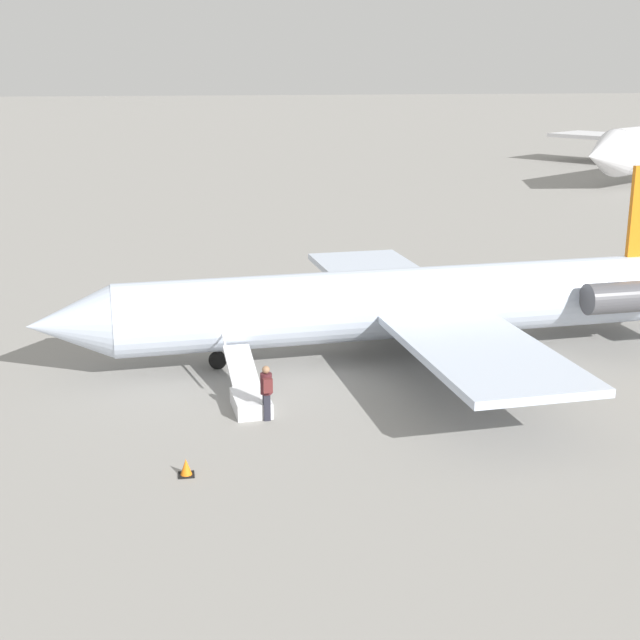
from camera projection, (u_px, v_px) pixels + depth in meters
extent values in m
plane|color=gray|center=(394.00, 355.00, 33.41)|extent=(600.00, 600.00, 0.00)
cylinder|color=silver|center=(395.00, 303.00, 32.85)|extent=(20.54, 3.97, 2.59)
cone|color=silver|center=(69.00, 324.00, 30.23)|extent=(3.02, 2.73, 2.54)
cube|color=silver|center=(482.00, 352.00, 27.92)|extent=(4.72, 8.83, 0.26)
cube|color=silver|center=(377.00, 274.00, 38.35)|extent=(4.72, 8.83, 0.26)
cylinder|color=#4C4C51|center=(625.00, 297.00, 32.98)|extent=(3.18, 1.38, 1.17)
cylinder|color=#4C4C51|center=(575.00, 275.00, 36.38)|extent=(3.18, 1.38, 1.17)
cylinder|color=black|center=(218.00, 360.00, 31.82)|extent=(0.65, 0.20, 0.64)
cylinder|color=#4C4C51|center=(217.00, 349.00, 31.70)|extent=(0.12, 0.12, 0.20)
cylinder|color=black|center=(457.00, 352.00, 32.69)|extent=(0.65, 0.20, 0.64)
cylinder|color=#4C4C51|center=(458.00, 341.00, 32.57)|extent=(0.12, 0.12, 0.20)
cylinder|color=black|center=(434.00, 334.00, 34.87)|extent=(0.65, 0.20, 0.64)
cylinder|color=#4C4C51|center=(435.00, 324.00, 34.75)|extent=(0.12, 0.12, 0.20)
cone|color=silver|center=(603.00, 155.00, 75.05)|extent=(6.03, 5.90, 4.05)
cube|color=silver|center=(626.00, 137.00, 97.13)|extent=(14.24, 16.65, 0.41)
cube|color=silver|center=(251.00, 403.00, 27.99)|extent=(1.22, 1.87, 0.50)
cube|color=silver|center=(241.00, 365.00, 29.69)|extent=(1.05, 2.29, 0.78)
cube|color=silver|center=(227.00, 352.00, 29.46)|extent=(0.21, 2.22, 0.72)
cube|color=#23232D|center=(267.00, 407.00, 27.22)|extent=(0.22, 0.29, 0.85)
cylinder|color=#4C1E23|center=(266.00, 384.00, 27.02)|extent=(0.36, 0.36, 0.65)
sphere|color=#936B4C|center=(266.00, 370.00, 26.89)|extent=(0.24, 0.24, 0.24)
cube|color=#592323|center=(268.00, 386.00, 26.75)|extent=(0.29, 0.20, 0.44)
cube|color=black|center=(186.00, 475.00, 23.62)|extent=(0.43, 0.43, 0.03)
cone|color=orange|center=(186.00, 467.00, 23.56)|extent=(0.33, 0.33, 0.47)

